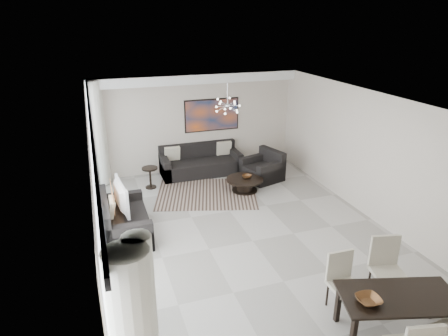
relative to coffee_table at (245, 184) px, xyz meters
name	(u,v)px	position (x,y,z in m)	size (l,w,h in m)	color
room_shell	(276,175)	(-0.32, -2.45, 1.25)	(6.00, 9.00, 2.90)	#A8A39B
window_wall	(105,196)	(-3.64, -2.45, 1.27)	(0.37, 8.95, 2.90)	silver
soffit	(196,79)	(-0.78, 1.85, 2.57)	(5.98, 0.40, 0.26)	white
painting	(212,115)	(-0.28, 2.02, 1.45)	(1.68, 0.04, 0.98)	#CD551C
chandelier	(227,106)	(-0.48, 0.05, 2.15)	(0.66, 0.66, 0.71)	silver
rug	(207,193)	(-1.03, 0.15, -0.19)	(2.59, 1.99, 0.01)	black
coffee_table	(245,184)	(0.00, 0.00, 0.00)	(0.99, 0.99, 0.35)	black
bowl_coffee	(247,177)	(0.08, 0.04, 0.19)	(0.26, 0.26, 0.08)	brown
sofa_main	(201,164)	(-0.77, 1.62, 0.09)	(2.35, 0.96, 0.85)	black
loveseat	(122,222)	(-3.33, -1.31, 0.10)	(0.99, 1.75, 0.88)	black
armchair	(263,170)	(0.81, 0.61, 0.09)	(1.18, 1.21, 0.83)	black
side_table	(150,174)	(-2.37, 1.02, 0.20)	(0.43, 0.43, 0.59)	black
tv_console	(112,222)	(-3.54, -1.14, 0.07)	(0.47, 1.67, 0.52)	black
television	(117,197)	(-3.38, -1.15, 0.64)	(1.10, 0.14, 0.64)	gray
dining_table	(399,301)	(0.18, -5.55, 0.42)	(1.85, 1.27, 0.70)	black
dining_chair_nw	(342,277)	(-0.23, -4.76, 0.37)	(0.46, 0.46, 0.98)	beige
dining_chair_ne	(386,263)	(0.63, -4.74, 0.43)	(0.60, 0.60, 1.08)	beige
bowl_dining	(369,300)	(-0.34, -5.52, 0.55)	(0.34, 0.34, 0.08)	brown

